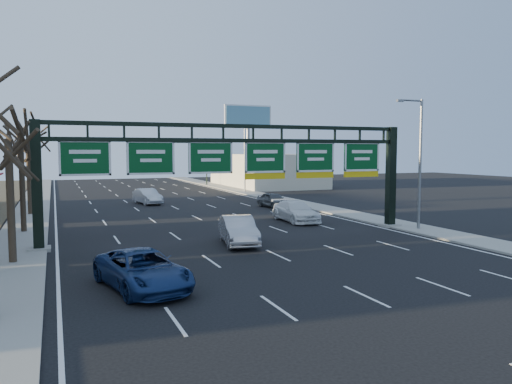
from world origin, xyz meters
name	(u,v)px	position (x,y,z in m)	size (l,w,h in m)	color
ground	(295,263)	(0.00, 0.00, 0.00)	(160.00, 160.00, 0.00)	black
sidewalk_left	(28,222)	(-12.80, 20.00, 0.06)	(3.00, 120.00, 0.12)	gray
sidewalk_right	(321,208)	(12.80, 20.00, 0.06)	(3.00, 120.00, 0.12)	gray
lane_markings	(191,215)	(0.00, 20.00, 0.01)	(21.60, 120.00, 0.01)	white
sign_gantry	(241,165)	(0.16, 8.00, 4.63)	(24.60, 1.20, 7.20)	black
building_right_distant	(266,170)	(20.00, 50.00, 2.50)	(12.00, 20.00, 5.00)	#B8B298
tree_gantry	(7,117)	(-12.80, 5.00, 7.11)	(3.60, 3.60, 8.48)	#2C2218
tree_mid	(20,115)	(-12.80, 15.00, 7.85)	(3.60, 3.60, 9.24)	#2C2218
tree_far	(27,127)	(-12.80, 25.00, 7.48)	(3.60, 3.60, 8.86)	#2C2218
streetlight_near	(419,157)	(12.47, 6.00, 5.08)	(2.15, 0.22, 9.00)	slate
streetlight_far	(244,154)	(12.47, 40.00, 5.08)	(2.15, 0.22, 9.00)	slate
billboard_right	(248,126)	(15.00, 44.98, 9.06)	(7.00, 0.50, 12.00)	slate
traffic_signal_mast	(168,151)	(5.69, 55.00, 5.50)	(10.16, 0.54, 7.00)	black
car_blue_suv	(143,270)	(-7.67, -1.78, 0.77)	(2.57, 5.57, 1.55)	navy
car_silver_sedan	(238,230)	(-0.84, 5.77, 0.83)	(1.75, 5.02, 1.65)	#ADADB2
car_white_wagon	(296,211)	(6.60, 13.06, 0.79)	(2.23, 5.48, 1.59)	white
car_grey_far	(273,200)	(8.93, 22.56, 0.74)	(1.74, 4.32, 1.47)	#45494B
car_silver_distant	(148,196)	(-1.88, 30.32, 0.79)	(1.68, 4.81, 1.58)	#BBBCC1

